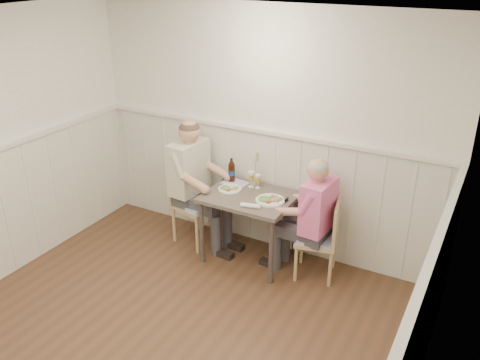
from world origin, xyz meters
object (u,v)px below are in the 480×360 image
(dining_table, at_px, (249,204))
(chair_right, at_px, (322,236))
(man_in_pink, at_px, (313,228))
(grass_vase, at_px, (254,169))
(chair_left, at_px, (193,199))
(beer_bottle, at_px, (232,171))
(diner_cream, at_px, (193,192))

(dining_table, bearing_deg, chair_right, 4.47)
(man_in_pink, xyz_separation_m, grass_vase, (-0.77, 0.23, 0.39))
(man_in_pink, bearing_deg, chair_right, 22.68)
(chair_left, bearing_deg, beer_bottle, 21.21)
(diner_cream, bearing_deg, beer_bottle, 23.95)
(dining_table, distance_m, diner_cream, 0.73)
(chair_left, bearing_deg, diner_cream, -51.46)
(beer_bottle, bearing_deg, diner_cream, -156.05)
(chair_right, distance_m, grass_vase, 1.00)
(chair_left, bearing_deg, grass_vase, 15.91)
(diner_cream, height_order, beer_bottle, diner_cream)
(dining_table, bearing_deg, grass_vase, 105.77)
(beer_bottle, height_order, grass_vase, grass_vase)
(grass_vase, bearing_deg, dining_table, -74.23)
(man_in_pink, xyz_separation_m, beer_bottle, (-1.03, 0.19, 0.33))
(man_in_pink, distance_m, grass_vase, 0.89)
(beer_bottle, bearing_deg, man_in_pink, -10.65)
(chair_left, distance_m, diner_cream, 0.11)
(dining_table, height_order, chair_right, chair_right)
(dining_table, relative_size, grass_vase, 2.25)
(diner_cream, height_order, grass_vase, diner_cream)
(chair_right, bearing_deg, beer_bottle, 172.00)
(beer_bottle, bearing_deg, dining_table, -33.38)
(chair_right, bearing_deg, chair_left, -179.94)
(man_in_pink, height_order, beer_bottle, man_in_pink)
(diner_cream, bearing_deg, chair_left, 128.54)
(diner_cream, bearing_deg, dining_table, -3.38)
(man_in_pink, height_order, diner_cream, diner_cream)
(chair_left, distance_m, man_in_pink, 1.44)
(dining_table, xyz_separation_m, chair_left, (-0.74, 0.06, -0.14))
(grass_vase, bearing_deg, chair_left, -164.09)
(grass_vase, bearing_deg, beer_bottle, -172.97)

